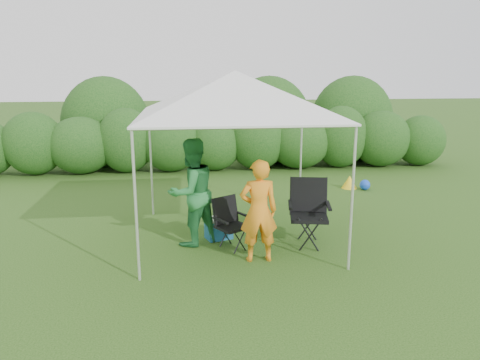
{
  "coord_description": "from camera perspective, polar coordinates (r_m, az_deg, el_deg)",
  "views": [
    {
      "loc": [
        -0.81,
        -7.11,
        2.88
      ],
      "look_at": [
        0.07,
        0.4,
        1.05
      ],
      "focal_mm": 35.0,
      "sensor_mm": 36.0,
      "label": 1
    }
  ],
  "objects": [
    {
      "name": "chair_right",
      "position": [
        7.83,
        8.38,
        -3.34
      ],
      "size": [
        0.76,
        0.72,
        1.09
      ],
      "rotation": [
        0.0,
        0.0,
        -0.19
      ],
      "color": "black",
      "rests_on": "ground"
    },
    {
      "name": "canopy",
      "position": [
        7.67,
        -0.61,
        10.48
      ],
      "size": [
        3.1,
        3.1,
        2.83
      ],
      "color": "silver",
      "rests_on": "ground"
    },
    {
      "name": "woman",
      "position": [
        7.69,
        -5.91,
        -1.49
      ],
      "size": [
        1.09,
        1.04,
        1.77
      ],
      "primitive_type": "imported",
      "rotation": [
        0.0,
        0.0,
        3.75
      ],
      "color": "#2A8240",
      "rests_on": "ground"
    },
    {
      "name": "chair_left",
      "position": [
        7.61,
        -1.29,
        -4.86
      ],
      "size": [
        0.65,
        0.64,
        0.83
      ],
      "rotation": [
        0.0,
        0.0,
        0.55
      ],
      "color": "black",
      "rests_on": "ground"
    },
    {
      "name": "bottle",
      "position": [
        7.96,
        -2.19,
        -3.96
      ],
      "size": [
        0.06,
        0.06,
        0.22
      ],
      "primitive_type": "cylinder",
      "color": "#592D0C",
      "rests_on": "cooler"
    },
    {
      "name": "cooler",
      "position": [
        8.09,
        -2.62,
        -5.86
      ],
      "size": [
        0.52,
        0.45,
        0.37
      ],
      "rotation": [
        0.0,
        0.0,
        0.33
      ],
      "color": "#1B567E",
      "rests_on": "ground"
    },
    {
      "name": "lawn_toy",
      "position": [
        11.68,
        13.66,
        -0.32
      ],
      "size": [
        0.62,
        0.52,
        0.31
      ],
      "color": "yellow",
      "rests_on": "ground"
    },
    {
      "name": "hedge",
      "position": [
        13.3,
        -3.1,
        4.68
      ],
      "size": [
        13.79,
        1.53,
        1.8
      ],
      "color": "#28561B",
      "rests_on": "ground"
    },
    {
      "name": "ground",
      "position": [
        7.72,
        -0.17,
        -8.31
      ],
      "size": [
        70.0,
        70.0,
        0.0
      ],
      "primitive_type": "plane",
      "color": "#355C1C"
    },
    {
      "name": "man",
      "position": [
        7.01,
        2.28,
        -3.79
      ],
      "size": [
        0.58,
        0.38,
        1.57
      ],
      "primitive_type": "imported",
      "rotation": [
        0.0,
        0.0,
        3.15
      ],
      "color": "orange",
      "rests_on": "ground"
    }
  ]
}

